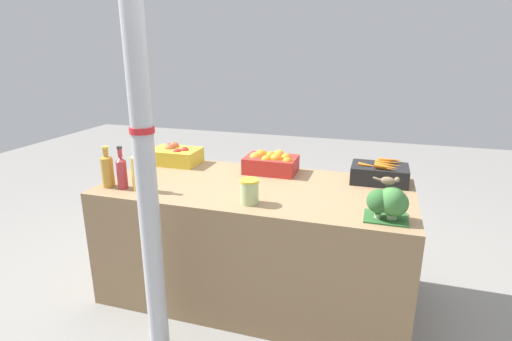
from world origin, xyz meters
TOP-DOWN VIEW (x-y plane):
  - ground_plane at (0.00, 0.00)m, footprint 10.00×10.00m
  - market_table at (0.00, 0.00)m, footprint 1.94×0.91m
  - support_pole at (-0.35, -0.69)m, footprint 0.12×0.12m
  - apple_crate at (-0.74, 0.31)m, footprint 0.36×0.25m
  - orange_crate at (0.02, 0.30)m, footprint 0.36×0.25m
  - carrot_crate at (0.75, 0.30)m, footprint 0.36×0.25m
  - broccoli_pile at (0.80, -0.31)m, footprint 0.22×0.18m
  - juice_bottle_amber at (-0.88, -0.29)m, footprint 0.08×0.08m
  - juice_bottle_ruby at (-0.78, -0.29)m, footprint 0.06×0.06m
  - juice_bottle_golden at (-0.67, -0.29)m, footprint 0.06×0.06m
  - pickle_jar at (0.05, -0.30)m, footprint 0.11×0.11m
  - sparrow_bird at (0.79, -0.30)m, footprint 0.14×0.04m

SIDE VIEW (x-z plane):
  - ground_plane at x=0.00m, z-range 0.00..0.00m
  - market_table at x=0.00m, z-range 0.00..0.77m
  - carrot_crate at x=0.75m, z-range 0.76..0.91m
  - apple_crate at x=-0.74m, z-range 0.76..0.91m
  - orange_crate at x=0.02m, z-range 0.77..0.91m
  - pickle_jar at x=0.05m, z-range 0.77..0.91m
  - broccoli_pile at x=0.80m, z-range 0.78..0.96m
  - juice_bottle_ruby at x=-0.78m, z-range 0.75..1.01m
  - juice_bottle_amber at x=-0.88m, z-range 0.75..1.01m
  - juice_bottle_golden at x=-0.67m, z-range 0.75..1.05m
  - sparrow_bird at x=0.79m, z-range 0.95..1.00m
  - support_pole at x=-0.35m, z-range 0.00..2.26m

